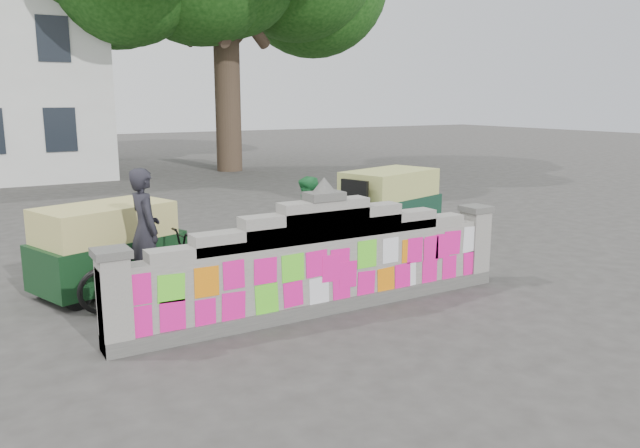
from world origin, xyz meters
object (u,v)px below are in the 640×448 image
(rickshaw_left, at_px, (110,246))
(rickshaw_right, at_px, (387,203))
(cyclist_bike, at_px, (147,270))
(pedestrian, at_px, (311,226))
(cyclist_rider, at_px, (146,246))

(rickshaw_left, relative_size, rickshaw_right, 0.93)
(rickshaw_right, bearing_deg, cyclist_bike, 1.32)
(rickshaw_left, bearing_deg, pedestrian, -34.38)
(cyclist_bike, bearing_deg, rickshaw_left, 12.04)
(pedestrian, bearing_deg, cyclist_bike, -117.83)
(pedestrian, relative_size, rickshaw_right, 0.62)
(rickshaw_left, distance_m, rickshaw_right, 6.34)
(pedestrian, xyz_separation_m, rickshaw_right, (3.00, 1.75, -0.09))
(cyclist_rider, xyz_separation_m, pedestrian, (2.99, 0.19, -0.05))
(cyclist_bike, relative_size, cyclist_rider, 1.12)
(cyclist_rider, relative_size, pedestrian, 1.05)
(cyclist_bike, height_order, rickshaw_right, rickshaw_right)
(cyclist_bike, height_order, pedestrian, pedestrian)
(cyclist_bike, xyz_separation_m, cyclist_rider, (0.00, 0.00, 0.38))
(pedestrian, bearing_deg, rickshaw_left, -136.90)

